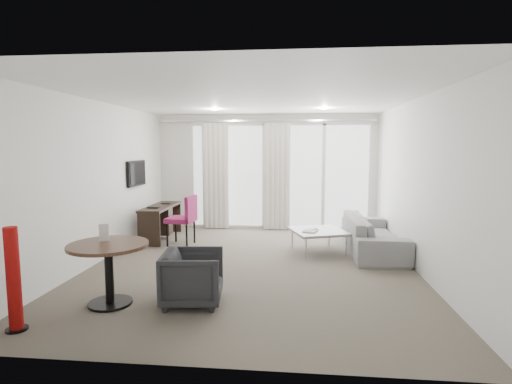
# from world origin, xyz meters

# --- Properties ---
(floor) EXTENTS (5.00, 6.00, 0.00)m
(floor) POSITION_xyz_m (0.00, 0.00, 0.00)
(floor) COLOR #5A5247
(floor) RESTS_ON ground
(ceiling) EXTENTS (5.00, 6.00, 0.00)m
(ceiling) POSITION_xyz_m (0.00, 0.00, 2.60)
(ceiling) COLOR white
(ceiling) RESTS_ON ground
(wall_left) EXTENTS (0.00, 6.00, 2.60)m
(wall_left) POSITION_xyz_m (-2.50, 0.00, 1.30)
(wall_left) COLOR silver
(wall_left) RESTS_ON ground
(wall_right) EXTENTS (0.00, 6.00, 2.60)m
(wall_right) POSITION_xyz_m (2.50, 0.00, 1.30)
(wall_right) COLOR silver
(wall_right) RESTS_ON ground
(wall_front) EXTENTS (5.00, 0.00, 2.60)m
(wall_front) POSITION_xyz_m (0.00, -3.00, 1.30)
(wall_front) COLOR silver
(wall_front) RESTS_ON ground
(window_panel) EXTENTS (4.00, 0.02, 2.38)m
(window_panel) POSITION_xyz_m (0.30, 2.98, 1.20)
(window_panel) COLOR white
(window_panel) RESTS_ON ground
(window_frame) EXTENTS (4.10, 0.06, 2.44)m
(window_frame) POSITION_xyz_m (0.30, 2.97, 1.20)
(window_frame) COLOR white
(window_frame) RESTS_ON ground
(curtain_left) EXTENTS (0.60, 0.20, 2.38)m
(curtain_left) POSITION_xyz_m (-1.15, 2.82, 1.20)
(curtain_left) COLOR beige
(curtain_left) RESTS_ON ground
(curtain_right) EXTENTS (0.60, 0.20, 2.38)m
(curtain_right) POSITION_xyz_m (0.25, 2.82, 1.20)
(curtain_right) COLOR beige
(curtain_right) RESTS_ON ground
(curtain_track) EXTENTS (4.80, 0.04, 0.04)m
(curtain_track) POSITION_xyz_m (0.00, 2.82, 2.45)
(curtain_track) COLOR #B2B2B7
(curtain_track) RESTS_ON ceiling
(downlight_a) EXTENTS (0.12, 0.12, 0.02)m
(downlight_a) POSITION_xyz_m (-0.90, 1.60, 2.59)
(downlight_a) COLOR #FFE0B2
(downlight_a) RESTS_ON ceiling
(downlight_b) EXTENTS (0.12, 0.12, 0.02)m
(downlight_b) POSITION_xyz_m (1.20, 1.60, 2.59)
(downlight_b) COLOR #FFE0B2
(downlight_b) RESTS_ON ceiling
(desk) EXTENTS (0.45, 1.44, 0.68)m
(desk) POSITION_xyz_m (-2.06, 1.65, 0.34)
(desk) COLOR black
(desk) RESTS_ON floor
(tv) EXTENTS (0.05, 0.80, 0.50)m
(tv) POSITION_xyz_m (-2.46, 1.45, 1.35)
(tv) COLOR black
(tv) RESTS_ON wall_left
(desk_chair) EXTENTS (0.57, 0.55, 0.95)m
(desk_chair) POSITION_xyz_m (-1.50, 1.19, 0.48)
(desk_chair) COLOR maroon
(desk_chair) RESTS_ON floor
(round_table) EXTENTS (1.10, 1.10, 0.74)m
(round_table) POSITION_xyz_m (-1.51, -1.76, 0.37)
(round_table) COLOR #3C2619
(round_table) RESTS_ON floor
(menu_card) EXTENTS (0.11, 0.06, 0.21)m
(menu_card) POSITION_xyz_m (-1.61, -1.64, 0.72)
(menu_card) COLOR white
(menu_card) RESTS_ON round_table
(red_lamp) EXTENTS (0.22, 0.22, 1.07)m
(red_lamp) POSITION_xyz_m (-2.15, -2.50, 0.54)
(red_lamp) COLOR maroon
(red_lamp) RESTS_ON floor
(tub_armchair) EXTENTS (0.77, 0.76, 0.64)m
(tub_armchair) POSITION_xyz_m (-0.54, -1.63, 0.32)
(tub_armchair) COLOR black
(tub_armchair) RESTS_ON floor
(coffee_table) EXTENTS (1.12, 1.12, 0.40)m
(coffee_table) POSITION_xyz_m (1.08, 0.89, 0.20)
(coffee_table) COLOR gray
(coffee_table) RESTS_ON floor
(remote) EXTENTS (0.10, 0.15, 0.02)m
(remote) POSITION_xyz_m (1.02, 0.91, 0.36)
(remote) COLOR black
(remote) RESTS_ON coffee_table
(magazine) EXTENTS (0.30, 0.34, 0.02)m
(magazine) POSITION_xyz_m (0.94, 0.77, 0.36)
(magazine) COLOR gray
(magazine) RESTS_ON coffee_table
(sofa) EXTENTS (0.85, 2.18, 0.64)m
(sofa) POSITION_xyz_m (2.05, 1.04, 0.32)
(sofa) COLOR gray
(sofa) RESTS_ON floor
(terrace_slab) EXTENTS (5.60, 3.00, 0.12)m
(terrace_slab) POSITION_xyz_m (0.30, 4.50, -0.06)
(terrace_slab) COLOR #4D4D50
(terrace_slab) RESTS_ON ground
(rattan_chair_a) EXTENTS (0.79, 0.79, 0.89)m
(rattan_chair_a) POSITION_xyz_m (0.83, 4.09, 0.45)
(rattan_chair_a) COLOR brown
(rattan_chair_a) RESTS_ON terrace_slab
(rattan_chair_b) EXTENTS (0.72, 0.72, 0.88)m
(rattan_chair_b) POSITION_xyz_m (1.62, 5.01, 0.44)
(rattan_chair_b) COLOR brown
(rattan_chair_b) RESTS_ON terrace_slab
(rattan_table) EXTENTS (0.51, 0.51, 0.44)m
(rattan_table) POSITION_xyz_m (1.90, 4.30, 0.22)
(rattan_table) COLOR brown
(rattan_table) RESTS_ON terrace_slab
(balustrade) EXTENTS (5.50, 0.06, 1.05)m
(balustrade) POSITION_xyz_m (0.30, 5.95, 0.50)
(balustrade) COLOR #B2B2B7
(balustrade) RESTS_ON terrace_slab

